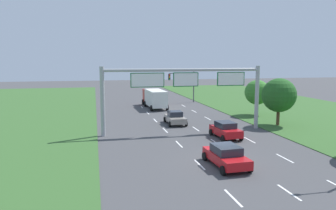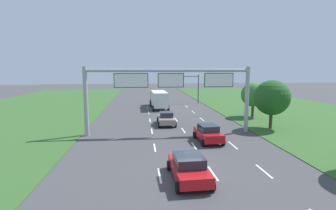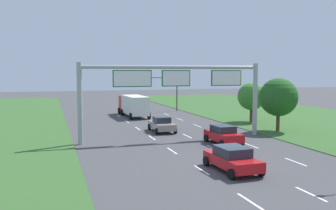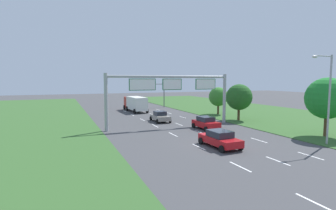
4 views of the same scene
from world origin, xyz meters
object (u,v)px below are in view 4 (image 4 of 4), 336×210
(roadside_tree_mid, at_px, (239,97))
(box_truck, at_px, (135,103))
(car_near_red, at_px, (220,139))
(traffic_light_mast, at_px, (156,90))
(car_lead_silver, at_px, (160,117))
(roadside_tree_far, at_px, (218,97))
(sign_gantry, at_px, (171,89))
(car_mid_lane, at_px, (206,123))
(roadside_tree_near, at_px, (327,98))
(street_lamp, at_px, (327,92))

(roadside_tree_mid, bearing_deg, box_truck, 123.67)
(car_near_red, bearing_deg, traffic_light_mast, 77.42)
(car_lead_silver, relative_size, roadside_tree_far, 0.86)
(roadside_tree_mid, distance_m, roadside_tree_far, 7.27)
(car_lead_silver, relative_size, sign_gantry, 0.24)
(box_truck, bearing_deg, car_mid_lane, -83.61)
(box_truck, distance_m, sign_gantry, 18.53)
(box_truck, height_order, roadside_tree_mid, roadside_tree_mid)
(roadside_tree_near, bearing_deg, sign_gantry, 137.03)
(car_mid_lane, relative_size, sign_gantry, 0.23)
(car_near_red, height_order, roadside_tree_mid, roadside_tree_mid)
(car_near_red, bearing_deg, roadside_tree_far, 54.84)
(car_near_red, relative_size, roadside_tree_mid, 0.82)
(roadside_tree_mid, bearing_deg, roadside_tree_near, -83.55)
(box_truck, xyz_separation_m, roadside_tree_near, (13.01, -30.38, 2.59))
(sign_gantry, distance_m, traffic_light_mast, 24.12)
(traffic_light_mast, distance_m, roadside_tree_far, 16.48)
(traffic_light_mast, bearing_deg, car_lead_silver, -108.10)
(street_lamp, height_order, roadside_tree_far, street_lamp)
(box_truck, xyz_separation_m, sign_gantry, (-0.04, -18.23, 3.35))
(car_near_red, xyz_separation_m, box_truck, (0.15, 29.78, 0.82))
(car_lead_silver, height_order, street_lamp, street_lamp)
(traffic_light_mast, bearing_deg, car_near_red, -100.30)
(box_truck, bearing_deg, roadside_tree_near, -68.83)
(box_truck, bearing_deg, roadside_tree_mid, -58.34)
(car_mid_lane, height_order, roadside_tree_near, roadside_tree_near)
(car_mid_lane, bearing_deg, car_near_red, -115.54)
(sign_gantry, height_order, roadside_tree_far, sign_gantry)
(car_near_red, height_order, car_lead_silver, car_lead_silver)
(traffic_light_mast, xyz_separation_m, roadside_tree_near, (6.83, -35.44, 0.34))
(roadside_tree_mid, bearing_deg, sign_gantry, -175.46)
(street_lamp, relative_size, roadside_tree_far, 1.74)
(car_mid_lane, bearing_deg, roadside_tree_near, -44.88)
(roadside_tree_near, distance_m, roadside_tree_mid, 13.17)
(car_near_red, relative_size, box_truck, 0.52)
(car_mid_lane, distance_m, street_lamp, 13.60)
(car_lead_silver, distance_m, box_truck, 13.88)
(car_mid_lane, relative_size, street_lamp, 0.47)
(roadside_tree_far, bearing_deg, sign_gantry, -147.25)
(street_lamp, xyz_separation_m, roadside_tree_mid, (2.07, 15.62, -1.51))
(car_lead_silver, relative_size, car_mid_lane, 1.04)
(box_truck, distance_m, roadside_tree_mid, 20.89)
(street_lamp, bearing_deg, car_lead_silver, 116.37)
(car_lead_silver, distance_m, traffic_light_mast, 20.13)
(car_near_red, relative_size, traffic_light_mast, 0.81)
(roadside_tree_mid, bearing_deg, street_lamp, -97.55)
(car_near_red, relative_size, car_mid_lane, 1.12)
(box_truck, distance_m, street_lamp, 34.44)
(car_mid_lane, distance_m, traffic_light_mast, 27.04)
(roadside_tree_far, bearing_deg, car_lead_silver, -163.46)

